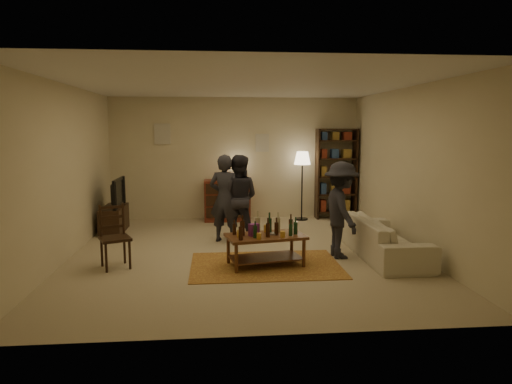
{
  "coord_description": "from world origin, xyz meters",
  "views": [
    {
      "loc": [
        -0.45,
        -7.21,
        2.02
      ],
      "look_at": [
        0.2,
        0.1,
        0.99
      ],
      "focal_mm": 32.0,
      "sensor_mm": 36.0,
      "label": 1
    }
  ],
  "objects": [
    {
      "name": "coffee_table",
      "position": [
        0.27,
        -0.7,
        0.41
      ],
      "size": [
        1.23,
        0.83,
        0.8
      ],
      "rotation": [
        0.0,
        0.0,
        0.2
      ],
      "color": "brown",
      "rests_on": "ground"
    },
    {
      "name": "rug",
      "position": [
        0.27,
        -0.7,
        0.01
      ],
      "size": [
        2.2,
        1.5,
        0.01
      ],
      "primitive_type": "cube",
      "color": "brown",
      "rests_on": "ground"
    },
    {
      "name": "dresser",
      "position": [
        -0.19,
        2.71,
        0.48
      ],
      "size": [
        1.0,
        0.5,
        1.36
      ],
      "color": "maroon",
      "rests_on": "ground"
    },
    {
      "name": "sofa",
      "position": [
        2.2,
        -0.4,
        0.3
      ],
      "size": [
        0.81,
        2.08,
        0.61
      ],
      "primitive_type": "imported",
      "rotation": [
        0.0,
        0.0,
        1.57
      ],
      "color": "beige",
      "rests_on": "ground"
    },
    {
      "name": "person_left",
      "position": [
        -0.29,
        0.82,
        0.78
      ],
      "size": [
        0.66,
        0.54,
        1.57
      ],
      "primitive_type": "imported",
      "rotation": [
        0.0,
        0.0,
        2.81
      ],
      "color": "#282830",
      "rests_on": "ground"
    },
    {
      "name": "dining_chair",
      "position": [
        -1.94,
        -0.56,
        0.49
      ],
      "size": [
        0.54,
        0.54,
        0.94
      ],
      "rotation": [
        0.0,
        0.0,
        0.41
      ],
      "color": "#331E11",
      "rests_on": "ground"
    },
    {
      "name": "tv_stand",
      "position": [
        -2.44,
        1.8,
        0.38
      ],
      "size": [
        0.4,
        1.0,
        1.06
      ],
      "color": "#331E11",
      "rests_on": "ground"
    },
    {
      "name": "floor",
      "position": [
        0.0,
        0.0,
        0.0
      ],
      "size": [
        6.0,
        6.0,
        0.0
      ],
      "primitive_type": "plane",
      "color": "#C6B793",
      "rests_on": "ground"
    },
    {
      "name": "person_right",
      "position": [
        -0.05,
        0.92,
        0.78
      ],
      "size": [
        0.9,
        0.79,
        1.55
      ],
      "primitive_type": "imported",
      "rotation": [
        0.0,
        0.0,
        2.84
      ],
      "color": "#25242B",
      "rests_on": "ground"
    },
    {
      "name": "floor_lamp",
      "position": [
        1.45,
        2.65,
        1.27
      ],
      "size": [
        0.36,
        0.36,
        1.52
      ],
      "color": "black",
      "rests_on": "ground"
    },
    {
      "name": "room_shell",
      "position": [
        -0.65,
        2.98,
        1.81
      ],
      "size": [
        6.0,
        6.0,
        6.0
      ],
      "color": "beige",
      "rests_on": "ground"
    },
    {
      "name": "bookshelf",
      "position": [
        2.25,
        2.78,
        1.03
      ],
      "size": [
        0.9,
        0.34,
        2.02
      ],
      "color": "#331E11",
      "rests_on": "ground"
    },
    {
      "name": "person_by_sofa",
      "position": [
        1.5,
        -0.35,
        0.76
      ],
      "size": [
        0.63,
        1.02,
        1.51
      ],
      "primitive_type": "imported",
      "rotation": [
        0.0,
        0.0,
        1.64
      ],
      "color": "#24242B",
      "rests_on": "ground"
    }
  ]
}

